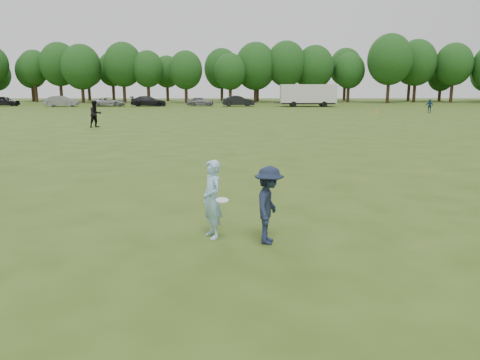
{
  "coord_description": "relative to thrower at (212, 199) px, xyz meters",
  "views": [
    {
      "loc": [
        0.15,
        -9.89,
        3.27
      ],
      "look_at": [
        0.14,
        0.63,
        1.1
      ],
      "focal_mm": 35.0,
      "sensor_mm": 36.0,
      "label": 1
    }
  ],
  "objects": [
    {
      "name": "ground",
      "position": [
        0.45,
        0.19,
        -0.85
      ],
      "size": [
        200.0,
        200.0,
        0.0
      ],
      "primitive_type": "plane",
      "color": "#334B15",
      "rests_on": "ground"
    },
    {
      "name": "car_c",
      "position": [
        -18.77,
        60.13,
        -0.2
      ],
      "size": [
        4.7,
        2.21,
        1.3
      ],
      "primitive_type": "imported",
      "rotation": [
        0.0,
        0.0,
        1.58
      ],
      "color": "#9C9CA0",
      "rests_on": "ground"
    },
    {
      "name": "defender",
      "position": [
        1.19,
        -0.36,
        -0.03
      ],
      "size": [
        0.82,
        1.16,
        1.63
      ],
      "primitive_type": "imported",
      "rotation": [
        0.0,
        0.0,
        1.35
      ],
      "color": "#1A233B",
      "rests_on": "ground"
    },
    {
      "name": "car_d",
      "position": [
        -13.04,
        60.46,
        -0.1
      ],
      "size": [
        5.28,
        2.44,
        1.5
      ],
      "primitive_type": "imported",
      "rotation": [
        0.0,
        0.0,
        1.64
      ],
      "color": "black",
      "rests_on": "ground"
    },
    {
      "name": "cargo_trailer",
      "position": [
        10.44,
        59.3,
        0.93
      ],
      "size": [
        9.0,
        2.75,
        3.2
      ],
      "color": "silver",
      "rests_on": "ground"
    },
    {
      "name": "thrower",
      "position": [
        0.0,
        0.0,
        0.0
      ],
      "size": [
        0.65,
        0.74,
        1.69
      ],
      "primitive_type": "imported",
      "rotation": [
        0.0,
        0.0,
        -1.09
      ],
      "color": "#97CAEA",
      "rests_on": "ground"
    },
    {
      "name": "car_f",
      "position": [
        0.27,
        60.39,
        -0.07
      ],
      "size": [
        4.91,
        2.26,
        1.56
      ],
      "primitive_type": "imported",
      "rotation": [
        0.0,
        0.0,
        1.7
      ],
      "color": "black",
      "rests_on": "ground"
    },
    {
      "name": "disc_in_play",
      "position": [
        0.23,
        -0.32,
        0.06
      ],
      "size": [
        0.31,
        0.31,
        0.08
      ],
      "color": "white",
      "rests_on": "ground"
    },
    {
      "name": "player_far_d",
      "position": [
        13.06,
        59.75,
        0.07
      ],
      "size": [
        1.79,
        1.04,
        1.84
      ],
      "primitive_type": "imported",
      "rotation": [
        0.0,
        0.0,
        0.31
      ],
      "color": "#242424",
      "rests_on": "ground"
    },
    {
      "name": "car_b",
      "position": [
        -25.55,
        59.32,
        -0.07
      ],
      "size": [
        4.73,
        1.69,
        1.55
      ],
      "primitive_type": "imported",
      "rotation": [
        0.0,
        0.0,
        1.58
      ],
      "color": "slate",
      "rests_on": "ground"
    },
    {
      "name": "car_e",
      "position": [
        -5.4,
        61.16,
        -0.17
      ],
      "size": [
        4.06,
        1.79,
        1.36
      ],
      "primitive_type": "imported",
      "rotation": [
        0.0,
        0.0,
        1.52
      ],
      "color": "slate",
      "rests_on": "ground"
    },
    {
      "name": "car_a",
      "position": [
        -34.75,
        61.02,
        -0.1
      ],
      "size": [
        4.44,
        1.88,
        1.5
      ],
      "primitive_type": "imported",
      "rotation": [
        0.0,
        0.0,
        1.6
      ],
      "color": "black",
      "rests_on": "ground"
    },
    {
      "name": "field_cone",
      "position": [
        16.48,
        44.92,
        -0.7
      ],
      "size": [
        0.28,
        0.28,
        0.3
      ],
      "primitive_type": "cone",
      "color": "#FC570D",
      "rests_on": "ground"
    },
    {
      "name": "treeline",
      "position": [
        3.26,
        77.08,
        5.41
      ],
      "size": [
        130.35,
        18.39,
        11.74
      ],
      "color": "#332114",
      "rests_on": "ground"
    },
    {
      "name": "player_far_a",
      "position": [
        -10.43,
        26.07,
        0.17
      ],
      "size": [
        1.24,
        1.24,
        2.03
      ],
      "primitive_type": "imported",
      "rotation": [
        0.0,
        0.0,
        0.8
      ],
      "color": "black",
      "rests_on": "ground"
    },
    {
      "name": "player_far_b",
      "position": [
        22.4,
        44.72,
        -0.08
      ],
      "size": [
        0.94,
        0.86,
        1.54
      ],
      "primitive_type": "imported",
      "rotation": [
        0.0,
        0.0,
        -0.67
      ],
      "color": "navy",
      "rests_on": "ground"
    }
  ]
}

